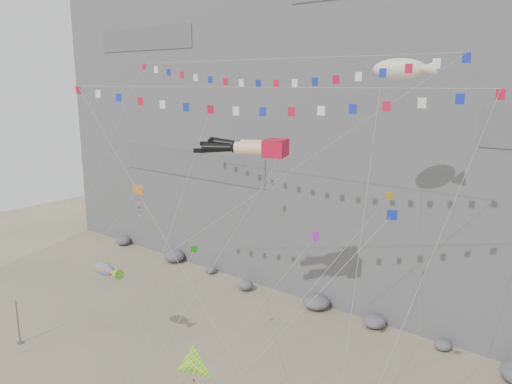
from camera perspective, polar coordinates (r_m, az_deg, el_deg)
cliff at (r=57.96m, az=15.80°, el=15.83°), size 80.00×28.00×50.00m
talus_boulders at (r=49.07m, az=6.91°, el=-12.41°), size 60.00×3.00×1.20m
anchor_pole_left at (r=46.63m, az=-25.56°, el=-13.26°), size 0.12×0.12×3.79m
legs_kite at (r=34.18m, az=-0.67°, el=5.13°), size 6.62×15.00×21.87m
flag_banner_upper at (r=35.98m, az=1.22°, el=14.88°), size 28.90×12.32×29.99m
flag_banner_lower at (r=31.27m, az=-0.77°, el=11.83°), size 27.16×9.32×23.76m
harlequin_kite at (r=41.23m, az=-13.39°, el=0.20°), size 6.23×9.16×16.00m
fish_windsock at (r=40.23m, az=-16.93°, el=-8.45°), size 8.94×3.22×10.45m
delta_kite at (r=29.25m, az=-7.24°, el=-19.08°), size 4.27×3.89×7.88m
blimp_windsock at (r=33.20m, az=16.10°, el=13.29°), size 4.35×12.06×24.45m
small_kite_a at (r=39.38m, az=-5.56°, el=8.56°), size 4.88×14.92×24.14m
small_kite_b at (r=31.98m, az=6.60°, el=-5.38°), size 5.40×11.80×16.74m
small_kite_c at (r=36.46m, az=-7.22°, el=-6.79°), size 1.84×10.15×13.39m
small_kite_d at (r=34.08m, az=14.61°, el=-0.88°), size 6.45×16.39×21.65m
small_kite_e at (r=25.91m, az=14.74°, el=-3.18°), size 10.45×7.71×18.98m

